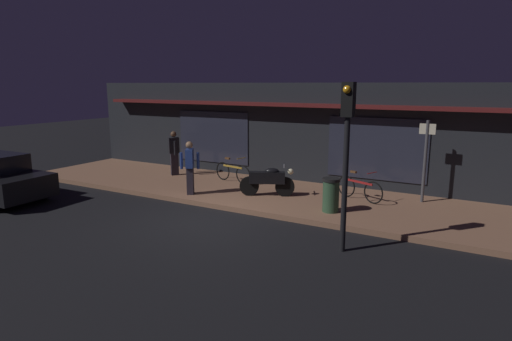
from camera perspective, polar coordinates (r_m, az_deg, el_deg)
ground_plane at (r=11.47m, az=-6.81°, el=-6.65°), size 60.00×60.00×0.00m
sidewalk_slab at (r=13.88m, az=0.49°, el=-3.03°), size 18.00×4.00×0.15m
storefront_building at (r=16.58m, az=6.19°, el=5.37°), size 18.00×3.30×3.60m
motorcycle at (r=13.14m, az=1.64°, el=-1.30°), size 1.59×0.89×0.97m
bicycle_parked at (r=15.06m, az=-3.14°, el=-0.20°), size 1.63×0.49×0.91m
bicycle_extra at (r=13.06m, az=13.65°, el=-2.33°), size 1.55×0.69×0.91m
person_photographer at (r=16.41m, az=-10.88°, el=2.43°), size 0.52×0.47×1.67m
person_bystander at (r=13.43m, az=-8.83°, el=0.51°), size 0.57×0.44×1.67m
sign_post at (r=13.23m, az=21.70°, el=1.78°), size 0.44×0.09×2.40m
trash_bin at (r=11.70m, az=9.98°, el=-3.21°), size 0.48×0.48×0.93m
traffic_light_pole at (r=8.98m, az=12.04°, el=4.34°), size 0.24×0.33×3.60m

